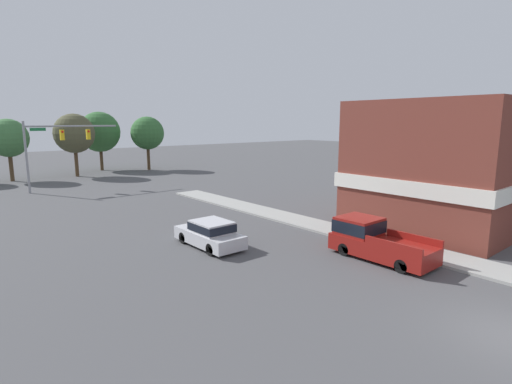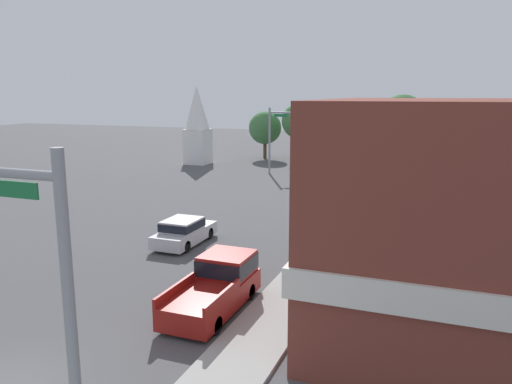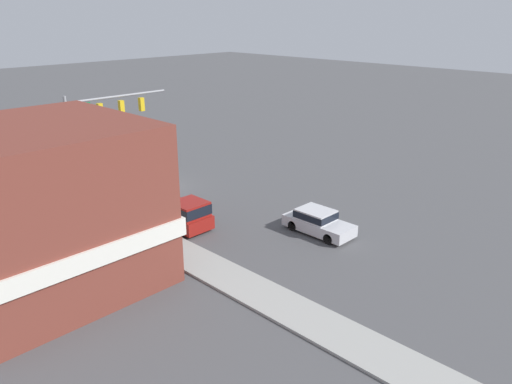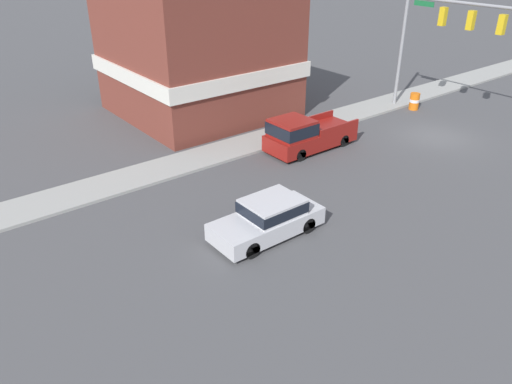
% 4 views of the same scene
% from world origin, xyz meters
% --- Properties ---
extents(ground_plane, '(200.00, 200.00, 0.00)m').
position_xyz_m(ground_plane, '(0.00, 0.00, 0.00)').
color(ground_plane, '#4C4C4F').
extents(sidewalk_curb, '(2.40, 60.00, 0.14)m').
position_xyz_m(sidewalk_curb, '(5.70, 0.00, 0.07)').
color(sidewalk_curb, '#9E9E99').
rests_on(sidewalk_curb, ground).
extents(near_signal_assembly, '(8.58, 0.49, 7.46)m').
position_xyz_m(near_signal_assembly, '(2.40, -2.83, 5.55)').
color(near_signal_assembly, gray).
rests_on(near_signal_assembly, ground).
extents(car_lead, '(1.90, 4.49, 1.49)m').
position_xyz_m(car_lead, '(-2.10, 14.28, 0.77)').
color(car_lead, black).
rests_on(car_lead, ground).
extents(pickup_truck_parked, '(2.06, 5.20, 1.93)m').
position_xyz_m(pickup_truck_parked, '(3.27, 7.44, 0.94)').
color(pickup_truck_parked, black).
rests_on(pickup_truck_parked, ground).
extents(construction_barrel, '(0.64, 0.64, 1.10)m').
position_xyz_m(construction_barrel, '(3.90, -3.12, 0.56)').
color(construction_barrel, orange).
rests_on(construction_barrel, ground).
extents(corner_brick_building, '(10.12, 9.87, 8.16)m').
position_xyz_m(corner_brick_building, '(12.31, 8.28, 3.97)').
color(corner_brick_building, brown).
rests_on(corner_brick_building, ground).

